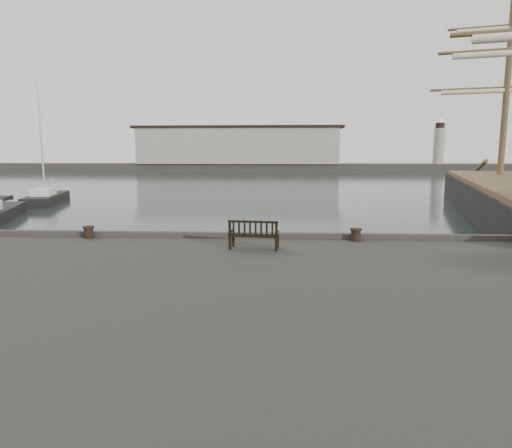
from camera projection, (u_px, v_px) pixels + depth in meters
The scene contains 6 objects.
ground at pixel (221, 280), 16.14m from camera, with size 400.00×400.00×0.00m, color black.
breakwater at pixel (253, 154), 106.49m from camera, with size 140.00×9.50×12.20m.
bench at pixel (254, 240), 13.82m from camera, with size 1.57×0.70×0.87m.
bollard_left at pixel (89, 232), 15.62m from camera, with size 0.39×0.39×0.41m, color black.
bollard_right at pixel (356, 235), 15.13m from camera, with size 0.40×0.40×0.42m, color black.
yacht_d at pixel (47, 201), 40.77m from camera, with size 4.39×8.92×10.98m.
Camera 1 is at (2.08, -15.55, 4.45)m, focal length 32.00 mm.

